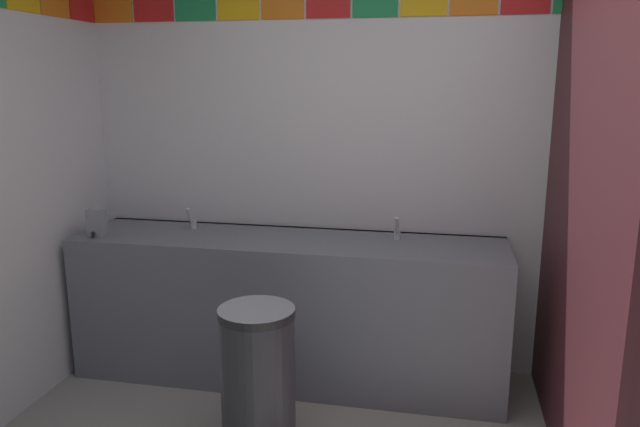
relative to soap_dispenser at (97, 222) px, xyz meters
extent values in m
cube|color=silver|center=(1.76, 0.49, 0.53)|extent=(3.89, 0.08, 2.87)
cube|color=orange|center=(-0.06, 0.44, 1.24)|extent=(0.25, 0.01, 0.25)
cube|color=red|center=(0.20, 0.44, 1.24)|extent=(0.25, 0.01, 0.25)
cube|color=slate|center=(1.06, 0.17, -0.49)|extent=(2.40, 0.57, 0.82)
cube|color=slate|center=(1.06, 0.44, -0.12)|extent=(2.40, 0.03, 0.08)
cylinder|color=#F7E0CB|center=(0.46, 0.14, -0.13)|extent=(0.34, 0.34, 0.10)
cylinder|color=#F7E0CB|center=(1.66, 0.14, -0.13)|extent=(0.34, 0.34, 0.10)
cylinder|color=silver|center=(0.46, 0.28, -0.05)|extent=(0.04, 0.04, 0.05)
cylinder|color=silver|center=(0.46, 0.23, 0.02)|extent=(0.02, 0.06, 0.09)
cylinder|color=silver|center=(1.66, 0.28, -0.05)|extent=(0.04, 0.04, 0.05)
cylinder|color=silver|center=(1.66, 0.23, 0.02)|extent=(0.02, 0.06, 0.09)
cube|color=gray|center=(0.00, 0.00, 0.00)|extent=(0.09, 0.07, 0.16)
cylinder|color=black|center=(0.00, -0.04, -0.06)|extent=(0.02, 0.02, 0.03)
cube|color=#471E23|center=(2.47, -0.34, 0.22)|extent=(0.04, 1.59, 2.24)
cylinder|color=#333338|center=(1.10, -0.54, -0.58)|extent=(0.34, 0.34, 0.64)
cylinder|color=#262628|center=(1.10, -0.54, -0.24)|extent=(0.35, 0.35, 0.04)
camera|label=1|loc=(1.90, -2.97, 0.78)|focal=33.83mm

